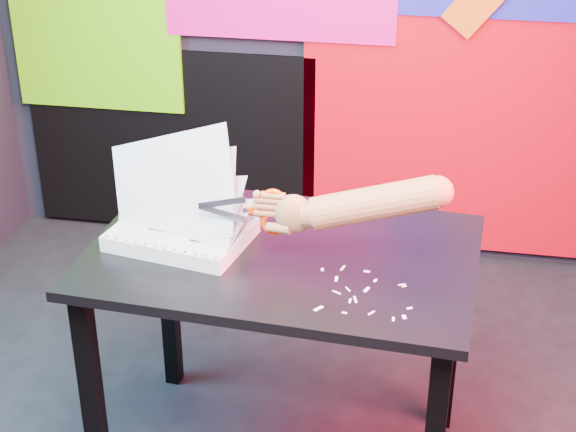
# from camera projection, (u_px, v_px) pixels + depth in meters

# --- Properties ---
(room) EXTENTS (3.01, 3.01, 2.71)m
(room) POSITION_uv_depth(u_px,v_px,m) (266.00, 44.00, 2.12)
(room) COLOR black
(room) RESTS_ON ground
(backdrop) EXTENTS (2.88, 0.05, 2.08)m
(backdrop) POSITION_uv_depth(u_px,v_px,m) (355.00, 41.00, 3.57)
(backdrop) COLOR #BC0212
(backdrop) RESTS_ON ground
(work_table) EXTENTS (1.11, 0.78, 0.75)m
(work_table) POSITION_uv_depth(u_px,v_px,m) (282.00, 283.00, 2.49)
(work_table) COLOR black
(work_table) RESTS_ON ground
(printout_stack) EXTENTS (0.44, 0.33, 0.35)m
(printout_stack) POSITION_uv_depth(u_px,v_px,m) (181.00, 231.00, 2.48)
(printout_stack) COLOR silver
(printout_stack) RESTS_ON work_table
(scissors) EXTENTS (0.24, 0.01, 0.14)m
(scissors) POSITION_uv_depth(u_px,v_px,m) (267.00, 212.00, 2.34)
(scissors) COLOR silver
(scissors) RESTS_ON printout_stack
(hand_forearm) EXTENTS (0.51, 0.09, 0.20)m
(hand_forearm) POSITION_uv_depth(u_px,v_px,m) (360.00, 205.00, 2.28)
(hand_forearm) COLOR #A46841
(hand_forearm) RESTS_ON work_table
(paper_clippings) EXTENTS (0.25, 0.24, 0.00)m
(paper_clippings) POSITION_uv_depth(u_px,v_px,m) (359.00, 294.00, 2.24)
(paper_clippings) COLOR white
(paper_clippings) RESTS_ON work_table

